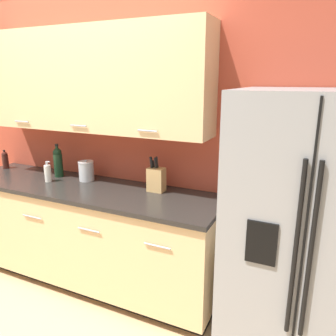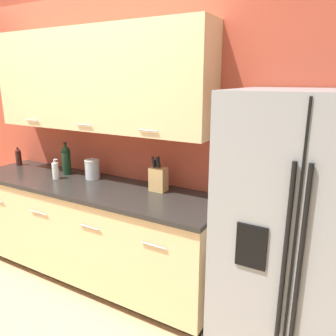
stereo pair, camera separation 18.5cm
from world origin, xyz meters
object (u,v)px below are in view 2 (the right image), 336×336
(refrigerator, at_px, (303,239))
(steel_canister, at_px, (92,169))
(soap_dispenser, at_px, (55,171))
(wine_bottle, at_px, (66,160))
(knife_block, at_px, (158,179))
(oil_bottle, at_px, (18,157))

(refrigerator, relative_size, steel_canister, 9.08)
(soap_dispenser, xyz_separation_m, steel_canister, (0.29, 0.17, 0.01))
(wine_bottle, bearing_deg, steel_canister, 1.95)
(knife_block, xyz_separation_m, soap_dispenser, (-0.99, -0.18, -0.03))
(soap_dispenser, relative_size, steel_canister, 0.98)
(refrigerator, height_order, steel_canister, refrigerator)
(knife_block, relative_size, soap_dispenser, 1.52)
(wine_bottle, xyz_separation_m, steel_canister, (0.31, 0.01, -0.05))
(refrigerator, xyz_separation_m, knife_block, (-1.14, 0.23, 0.14))
(knife_block, xyz_separation_m, oil_bottle, (-1.71, -0.02, -0.01))
(refrigerator, bearing_deg, soap_dispenser, 178.62)
(knife_block, distance_m, oil_bottle, 1.71)
(knife_block, relative_size, oil_bottle, 1.51)
(refrigerator, distance_m, knife_block, 1.18)
(wine_bottle, bearing_deg, oil_bottle, -179.53)
(oil_bottle, bearing_deg, refrigerator, -4.17)
(refrigerator, bearing_deg, oil_bottle, 175.83)
(oil_bottle, height_order, steel_canister, steel_canister)
(wine_bottle, height_order, steel_canister, wine_bottle)
(refrigerator, relative_size, knife_block, 6.07)
(wine_bottle, relative_size, oil_bottle, 1.63)
(refrigerator, height_order, knife_block, refrigerator)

